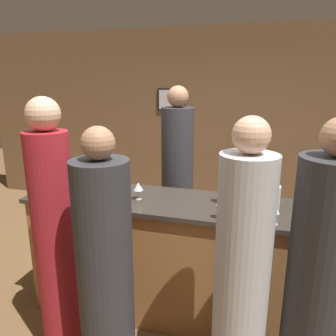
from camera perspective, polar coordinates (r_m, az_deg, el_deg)
ground_plane at (r=3.27m, az=0.62°, el=-23.63°), size 14.00×14.00×0.00m
back_wall at (r=5.04m, az=8.37°, el=7.62°), size 8.00×0.08×2.80m
bar_counter at (r=2.96m, az=0.66°, el=-15.45°), size 2.49×0.66×1.08m
bartender at (r=3.53m, az=1.61°, el=-3.26°), size 0.34×0.34×1.99m
guest_0 at (r=2.23m, az=-10.82°, el=-18.14°), size 0.35×0.35×1.80m
guest_1 at (r=2.16m, az=24.82°, el=-19.63°), size 0.38×0.38×1.88m
guest_2 at (r=2.10m, az=12.63°, el=-19.20°), size 0.32×0.32×1.87m
guest_3 at (r=2.53m, az=-18.98°, el=-12.01°), size 0.30×0.30×1.95m
wine_bottle_0 at (r=2.66m, az=10.06°, el=-3.99°), size 0.08×0.08×0.28m
ice_bucket at (r=2.66m, az=16.98°, el=-4.85°), size 0.19×0.19×0.19m
wine_glass_0 at (r=2.47m, az=11.57°, el=-5.77°), size 0.06×0.06×0.14m
wine_glass_1 at (r=2.74m, az=-5.22°, el=-3.26°), size 0.08×0.08×0.15m
wine_glass_2 at (r=2.91m, az=-17.93°, el=-2.35°), size 0.06×0.06×0.18m
wine_glass_3 at (r=2.53m, az=10.08°, el=-4.92°), size 0.07×0.07×0.15m
wine_glass_4 at (r=2.38m, az=9.17°, el=-5.83°), size 0.07×0.07×0.17m
wine_glass_5 at (r=2.38m, az=18.11°, el=-6.93°), size 0.07×0.07×0.15m
wine_glass_6 at (r=2.37m, az=15.18°, el=-6.13°), size 0.07×0.07×0.17m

